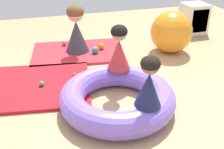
% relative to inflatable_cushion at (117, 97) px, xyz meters
% --- Properties ---
extents(ground_plane, '(8.00, 8.00, 0.00)m').
position_rel_inflatable_cushion_xyz_m(ground_plane, '(0.08, 0.04, -0.14)').
color(ground_plane, tan).
extents(gym_mat_front, '(1.67, 1.37, 0.04)m').
position_rel_inflatable_cushion_xyz_m(gym_mat_front, '(-0.93, 0.74, -0.12)').
color(gym_mat_front, '#B21923').
rests_on(gym_mat_front, ground).
extents(gym_mat_center_rear, '(1.55, 1.16, 0.04)m').
position_rel_inflatable_cushion_xyz_m(gym_mat_center_rear, '(-0.14, 1.65, -0.12)').
color(gym_mat_center_rear, red).
rests_on(gym_mat_center_rear, ground).
extents(inflatable_cushion, '(1.27, 1.27, 0.27)m').
position_rel_inflatable_cushion_xyz_m(inflatable_cushion, '(0.00, 0.00, 0.00)').
color(inflatable_cushion, '#8466E0').
rests_on(inflatable_cushion, ground).
extents(child_in_navy, '(0.36, 0.36, 0.50)m').
position_rel_inflatable_cushion_xyz_m(child_in_navy, '(0.17, -0.41, 0.38)').
color(child_in_navy, navy).
rests_on(child_in_navy, inflatable_cushion).
extents(child_in_red, '(0.30, 0.30, 0.54)m').
position_rel_inflatable_cushion_xyz_m(child_in_red, '(0.15, 0.41, 0.40)').
color(child_in_red, red).
rests_on(child_in_red, inflatable_cushion).
extents(adult_seated, '(0.45, 0.45, 0.74)m').
position_rel_inflatable_cushion_xyz_m(adult_seated, '(-0.14, 1.65, 0.27)').
color(adult_seated, '#383842').
rests_on(adult_seated, gym_mat_center_rear).
extents(play_ball_green, '(0.06, 0.06, 0.06)m').
position_rel_inflatable_cushion_xyz_m(play_ball_green, '(-0.77, 0.66, -0.06)').
color(play_ball_green, green).
rests_on(play_ball_green, gym_mat_front).
extents(play_ball_pink, '(0.09, 0.09, 0.09)m').
position_rel_inflatable_cushion_xyz_m(play_ball_pink, '(-0.32, 1.95, -0.05)').
color(play_ball_pink, pink).
rests_on(play_ball_pink, gym_mat_center_rear).
extents(play_ball_red, '(0.08, 0.08, 0.08)m').
position_rel_inflatable_cushion_xyz_m(play_ball_red, '(-0.35, 0.73, -0.05)').
color(play_ball_red, red).
rests_on(play_ball_red, gym_mat_front).
extents(play_ball_orange, '(0.10, 0.10, 0.10)m').
position_rel_inflatable_cushion_xyz_m(play_ball_orange, '(0.25, 1.61, -0.04)').
color(play_ball_orange, orange).
rests_on(play_ball_orange, gym_mat_center_rear).
extents(play_ball_teal, '(0.11, 0.11, 0.11)m').
position_rel_inflatable_cushion_xyz_m(play_ball_teal, '(0.11, 1.46, -0.04)').
color(play_ball_teal, teal).
rests_on(play_ball_teal, gym_mat_center_rear).
extents(exercise_ball_large, '(0.67, 0.67, 0.67)m').
position_rel_inflatable_cushion_xyz_m(exercise_ball_large, '(1.33, 1.28, 0.20)').
color(exercise_ball_large, orange).
rests_on(exercise_ball_large, ground).
extents(storage_cube, '(0.44, 0.44, 0.56)m').
position_rel_inflatable_cushion_xyz_m(storage_cube, '(2.24, 2.02, 0.14)').
color(storage_cube, silver).
rests_on(storage_cube, ground).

